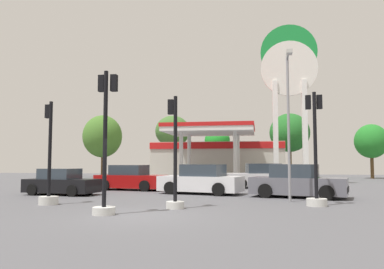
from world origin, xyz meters
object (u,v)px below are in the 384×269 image
at_px(traffic_signal_3, 316,168).
at_px(traffic_signal_0, 175,172).
at_px(car_2, 131,179).
at_px(tree_2, 217,141).
at_px(car_3, 61,183).
at_px(car_0, 261,177).
at_px(car_4, 201,180).
at_px(tree_0, 102,136).
at_px(traffic_signal_1, 105,160).
at_px(corner_streetlamp, 289,112).
at_px(traffic_signal_2, 49,178).
at_px(tree_4, 371,141).
at_px(tree_3, 290,133).
at_px(tree_1, 173,131).
at_px(car_1, 297,182).
at_px(station_pole_sign, 289,81).

bearing_deg(traffic_signal_3, traffic_signal_0, -161.57).
bearing_deg(car_2, traffic_signal_0, -61.45).
relative_size(traffic_signal_0, tree_2, 0.75).
bearing_deg(car_3, car_0, 35.34).
xyz_separation_m(car_4, tree_0, (-15.38, 21.89, 4.13)).
relative_size(traffic_signal_1, tree_0, 0.65).
bearing_deg(traffic_signal_0, corner_streetlamp, 35.10).
bearing_deg(traffic_signal_2, tree_4, 54.94).
relative_size(car_0, car_2, 1.06).
relative_size(car_4, tree_3, 0.65).
height_order(car_4, traffic_signal_1, traffic_signal_1).
bearing_deg(car_4, tree_1, 106.79).
bearing_deg(car_1, tree_2, 105.33).
distance_m(traffic_signal_3, tree_0, 34.10).
distance_m(car_3, tree_4, 33.52).
distance_m(station_pole_sign, tree_2, 15.15).
bearing_deg(car_1, tree_1, 116.01).
distance_m(traffic_signal_0, tree_1, 31.44).
bearing_deg(corner_streetlamp, traffic_signal_2, -164.34).
bearing_deg(tree_0, car_1, -48.64).
bearing_deg(tree_2, car_3, -102.74).
bearing_deg(traffic_signal_0, car_0, 75.20).
height_order(tree_0, corner_streetlamp, tree_0).
bearing_deg(tree_2, tree_4, -0.58).
height_order(car_0, car_2, car_0).
xyz_separation_m(car_3, tree_2, (5.63, 24.89, 3.63)).
bearing_deg(traffic_signal_1, car_0, 70.16).
relative_size(car_1, tree_4, 0.83).
bearing_deg(traffic_signal_2, car_1, 26.11).
distance_m(traffic_signal_1, traffic_signal_3, 8.20).
xyz_separation_m(station_pole_sign, car_3, (-12.90, -12.24, -7.71)).
bearing_deg(tree_1, car_1, -63.99).
relative_size(traffic_signal_3, tree_2, 0.81).
height_order(tree_2, tree_4, tree_4).
bearing_deg(tree_0, tree_3, 5.23).
distance_m(car_4, corner_streetlamp, 6.59).
relative_size(traffic_signal_3, tree_4, 0.78).
height_order(car_1, tree_3, tree_3).
distance_m(car_0, tree_1, 21.37).
xyz_separation_m(car_1, corner_streetlamp, (-0.54, -2.32, 3.21)).
relative_size(traffic_signal_1, tree_2, 0.85).
xyz_separation_m(car_2, traffic_signal_3, (10.18, -7.09, 0.81)).
xyz_separation_m(car_3, car_4, (7.26, 1.91, 0.10)).
bearing_deg(traffic_signal_3, car_2, 145.13).
height_order(car_0, tree_0, tree_0).
bearing_deg(car_0, car_4, -120.54).
xyz_separation_m(car_3, traffic_signal_1, (5.38, -6.83, 1.18)).
bearing_deg(tree_4, traffic_signal_2, -125.06).
height_order(traffic_signal_0, tree_3, tree_3).
relative_size(traffic_signal_1, traffic_signal_2, 1.13).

